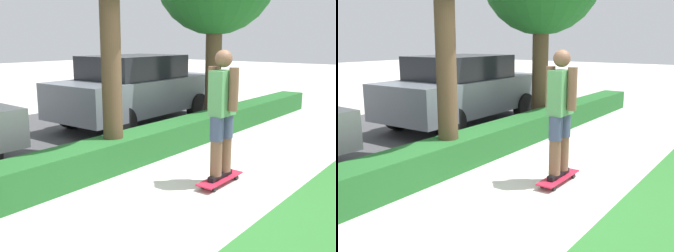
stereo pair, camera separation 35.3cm
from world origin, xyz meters
The scene contains 6 objects.
ground_plane centered at (0.00, 0.00, 0.00)m, with size 60.00×60.00×0.00m, color beige.
street_asphalt centered at (0.00, 4.20, 0.00)m, with size 14.68×5.00×0.01m.
hedge_row centered at (0.00, 1.60, 0.24)m, with size 14.68×0.60×0.48m.
skateboard centered at (0.56, -0.07, 0.08)m, with size 0.87×0.24×0.09m.
skater_person centered at (0.56, -0.07, 1.03)m, with size 0.51×0.45×1.76m.
parked_car_middle centered at (2.81, 3.64, 0.85)m, with size 4.34×1.90×1.63m.
Camera 2 is at (-4.16, -2.47, 1.97)m, focal length 42.00 mm.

